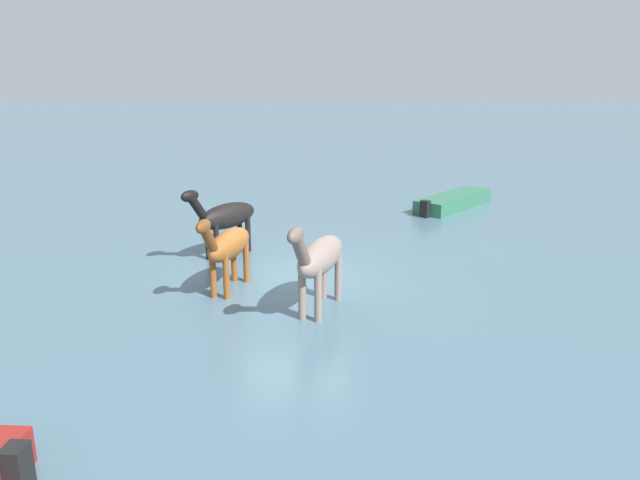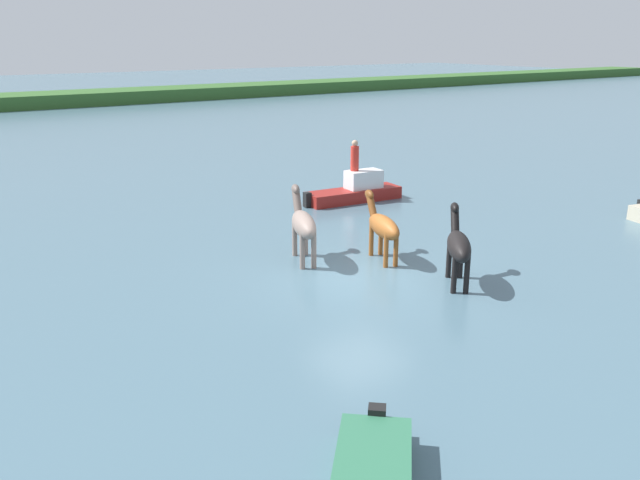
% 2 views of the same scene
% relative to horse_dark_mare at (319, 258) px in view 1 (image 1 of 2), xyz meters
% --- Properties ---
extents(ground_plane, '(219.43, 219.43, 0.00)m').
position_rel_horse_dark_mare_xyz_m(ground_plane, '(0.47, -2.00, -1.09)').
color(ground_plane, '#476675').
extents(horse_dark_mare, '(1.34, 2.49, 1.98)m').
position_rel_horse_dark_mare_xyz_m(horse_dark_mare, '(0.00, 0.00, 0.00)').
color(horse_dark_mare, gray).
rests_on(horse_dark_mare, ground_plane).
extents(horse_pinto_flank, '(1.06, 2.33, 1.82)m').
position_rel_horse_dark_mare_xyz_m(horse_pinto_flank, '(1.89, -1.23, -0.09)').
color(horse_pinto_flank, brown).
rests_on(horse_pinto_flank, ground_plane).
extents(horse_mid_herd, '(1.82, 2.13, 1.89)m').
position_rel_horse_dark_mare_xyz_m(horse_mid_herd, '(2.23, -3.82, -0.05)').
color(horse_mid_herd, black).
rests_on(horse_mid_herd, ground_plane).
extents(boat_launch_far, '(3.40, 3.59, 0.72)m').
position_rel_horse_dark_mare_xyz_m(boat_launch_far, '(-5.20, -9.44, -0.93)').
color(boat_launch_far, '#2D6B4C').
rests_on(boat_launch_far, ground_plane).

